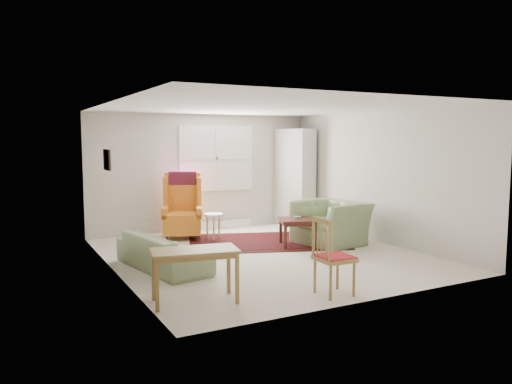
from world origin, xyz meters
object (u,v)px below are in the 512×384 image
desk_chair (335,256)px  desk (195,276)px  sofa (163,245)px  cabinet (295,177)px  stool (213,226)px  wingback_chair (182,205)px  armchair (331,218)px  coffee_table (297,232)px

desk_chair → desk: bearing=73.6°
sofa → cabinet: 4.66m
sofa → desk_chair: size_ratio=1.85×
desk → stool: bearing=63.7°
stool → wingback_chair: bearing=143.2°
armchair → stool: size_ratio=2.39×
wingback_chair → cabinet: cabinet is taller
desk → coffee_table: bearing=37.2°
stool → cabinet: size_ratio=0.24×
stool → desk: 3.82m
wingback_chair → coffee_table: bearing=-23.4°
coffee_table → stool: 1.71m
sofa → coffee_table: sofa is taller
desk → desk_chair: desk_chair is taller
coffee_table → desk: desk is taller
armchair → desk: armchair is taller
coffee_table → cabinet: size_ratio=0.29×
sofa → desk_chair: (1.52, -2.27, 0.13)m
stool → desk: desk is taller
armchair → cabinet: bearing=156.3°
desk → desk_chair: 1.76m
armchair → wingback_chair: (-2.31, 1.78, 0.18)m
armchair → desk_chair: 3.16m
wingback_chair → stool: (0.50, -0.38, -0.40)m
coffee_table → cabinet: 2.50m
wingback_chair → coffee_table: wingback_chair is taller
armchair → coffee_table: 0.73m
armchair → cabinet: 2.28m
wingback_chair → desk: wingback_chair is taller
armchair → coffee_table: armchair is taller
sofa → desk: sofa is taller
cabinet → sofa: bearing=-163.3°
coffee_table → armchair: bearing=-9.3°
armchair → stool: armchair is taller
sofa → cabinet: size_ratio=0.83×
armchair → wingback_chair: size_ratio=0.93×
desk → sofa: bearing=85.3°
wingback_chair → coffee_table: size_ratio=2.11×
sofa → stool: bearing=-53.0°
armchair → desk: size_ratio=1.20×
wingback_chair → stool: 0.75m
armchair → stool: (-1.81, 1.40, -0.22)m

